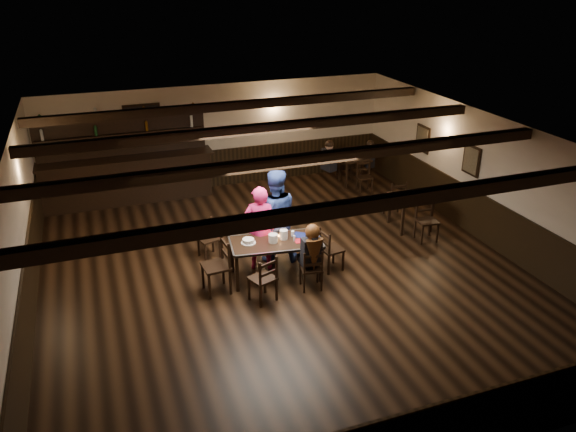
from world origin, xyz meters
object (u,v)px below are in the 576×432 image
object	(u,v)px
woman_pink	(260,228)
dining_table	(276,245)
bar_counter	(127,173)
chair_near_left	(265,276)
chair_near_right	(312,267)
cake	(248,241)
man_blue	(275,216)

from	to	relation	value
woman_pink	dining_table	bearing A→B (deg)	130.24
dining_table	bar_counter	distance (m)	5.33
chair_near_left	woman_pink	bearing A→B (deg)	76.32
chair_near_right	woman_pink	xyz separation A→B (m)	(-0.62, 1.11, 0.38)
cake	chair_near_right	bearing A→B (deg)	-38.89
cake	bar_counter	size ratio (longest dim) A/B	0.06
chair_near_left	man_blue	distance (m)	1.64
woman_pink	bar_counter	size ratio (longest dim) A/B	0.40
man_blue	bar_counter	world-z (taller)	bar_counter
dining_table	chair_near_right	distance (m)	0.84
dining_table	bar_counter	size ratio (longest dim) A/B	0.42
chair_near_right	woman_pink	bearing A→B (deg)	119.43
dining_table	bar_counter	bearing A→B (deg)	114.84
chair_near_left	chair_near_right	distance (m)	0.93
dining_table	chair_near_left	bearing A→B (deg)	-120.74
chair_near_right	man_blue	xyz separation A→B (m)	(-0.26, 1.33, 0.48)
bar_counter	chair_near_left	bearing A→B (deg)	-72.42
dining_table	chair_near_right	size ratio (longest dim) A/B	2.21
dining_table	cake	world-z (taller)	cake
dining_table	woman_pink	size ratio (longest dim) A/B	1.05
chair_near_right	cake	world-z (taller)	cake
chair_near_left	cake	xyz separation A→B (m)	(-0.04, 0.87, 0.27)
chair_near_right	cake	size ratio (longest dim) A/B	2.99
chair_near_right	man_blue	world-z (taller)	man_blue
dining_table	woman_pink	world-z (taller)	woman_pink
woman_pink	cake	bearing A→B (deg)	64.47
man_blue	bar_counter	size ratio (longest dim) A/B	0.45
dining_table	man_blue	world-z (taller)	man_blue
chair_near_right	woman_pink	distance (m)	1.33
chair_near_right	bar_counter	distance (m)	6.14
bar_counter	dining_table	bearing A→B (deg)	-65.16
dining_table	man_blue	distance (m)	0.74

